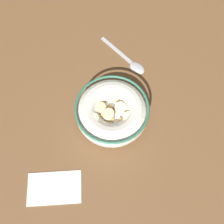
# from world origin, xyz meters

# --- Properties ---
(ground_plane) EXTENTS (1.02, 1.02, 0.02)m
(ground_plane) POSITION_xyz_m (0.00, 0.00, -0.01)
(ground_plane) COLOR brown
(cereal_bowl) EXTENTS (0.17, 0.17, 0.06)m
(cereal_bowl) POSITION_xyz_m (0.00, -0.00, 0.03)
(cereal_bowl) COLOR silver
(cereal_bowl) RESTS_ON ground_plane
(spoon) EXTENTS (0.10, 0.15, 0.01)m
(spoon) POSITION_xyz_m (-0.09, -0.14, 0.00)
(spoon) COLOR #B7B7BC
(spoon) RESTS_ON ground_plane
(folded_napkin) EXTENTS (0.13, 0.09, 0.00)m
(folded_napkin) POSITION_xyz_m (0.17, 0.13, 0.00)
(folded_napkin) COLOR white
(folded_napkin) RESTS_ON ground_plane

